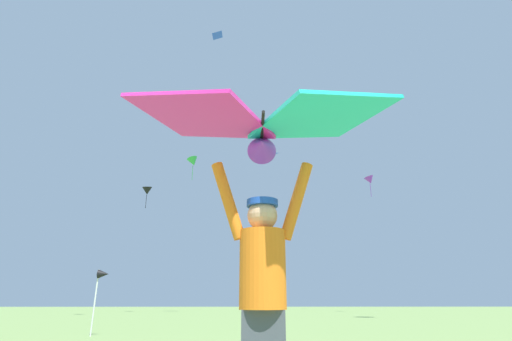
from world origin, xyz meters
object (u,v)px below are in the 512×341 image
at_px(held_stunt_kite, 262,123).
at_px(distant_kite_blue_high_left, 217,35).
at_px(distant_kite_blue_low_left, 275,153).
at_px(distant_kite_black_overhead_distant, 147,191).
at_px(distant_kite_purple_mid_left, 370,180).
at_px(marker_flag, 102,278).
at_px(distant_kite_purple_far_center, 345,107).
at_px(kite_flyer_person, 263,292).
at_px(distant_kite_green_low_right, 193,162).

distance_m(held_stunt_kite, distant_kite_blue_high_left, 30.29).
distance_m(distant_kite_blue_low_left, distant_kite_black_overhead_distant, 12.58).
bearing_deg(distant_kite_purple_mid_left, marker_flag, -126.48).
bearing_deg(distant_kite_purple_mid_left, held_stunt_kite, -110.46).
height_order(held_stunt_kite, distant_kite_black_overhead_distant, distant_kite_black_overhead_distant).
bearing_deg(distant_kite_purple_far_center, distant_kite_blue_low_left, -124.27).
relative_size(distant_kite_blue_high_left, distant_kite_purple_mid_left, 0.63).
height_order(distant_kite_black_overhead_distant, marker_flag, distant_kite_black_overhead_distant).
bearing_deg(distant_kite_purple_far_center, held_stunt_kite, -107.36).
xyz_separation_m(kite_flyer_person, distant_kite_blue_high_left, (-2.65, 23.09, 20.61)).
xyz_separation_m(distant_kite_blue_low_left, distant_kite_purple_mid_left, (8.45, 6.65, 0.28)).
bearing_deg(distant_kite_black_overhead_distant, distant_kite_blue_high_left, -39.82).
bearing_deg(distant_kite_green_low_right, marker_flag, -88.04).
xyz_separation_m(distant_kite_purple_mid_left, distant_kite_black_overhead_distant, (-18.61, 0.75, -0.85)).
relative_size(kite_flyer_person, distant_kite_purple_far_center, 2.32).
xyz_separation_m(distant_kite_blue_high_left, distant_kite_black_overhead_distant, (-5.79, 4.82, -11.97)).
xyz_separation_m(held_stunt_kite, distant_kite_blue_low_left, (1.72, 20.61, 7.92)).
relative_size(distant_kite_green_low_right, marker_flag, 1.26).
relative_size(distant_kite_blue_low_left, distant_kite_purple_far_center, 0.72).
bearing_deg(distant_kite_green_low_right, distant_kite_purple_mid_left, -1.55).
height_order(distant_kite_blue_low_left, distant_kite_purple_far_center, distant_kite_purple_far_center).
xyz_separation_m(distant_kite_purple_mid_left, marker_flag, (-14.20, -19.20, -8.96)).
xyz_separation_m(distant_kite_green_low_right, distant_kite_black_overhead_distant, (-3.74, 0.35, -2.50)).
xyz_separation_m(held_stunt_kite, distant_kite_purple_mid_left, (10.17, 27.26, 8.19)).
distance_m(held_stunt_kite, distant_kite_green_low_right, 29.74).
height_order(distant_kite_blue_high_left, distant_kite_black_overhead_distant, distant_kite_blue_high_left).
bearing_deg(distant_kite_blue_high_left, distant_kite_black_overhead_distant, 140.18).
xyz_separation_m(held_stunt_kite, marker_flag, (-4.03, 8.06, -0.76)).
bearing_deg(kite_flyer_person, held_stunt_kite, -90.84).
bearing_deg(held_stunt_kite, distant_kite_purple_far_center, 72.64).
bearing_deg(held_stunt_kite, distant_kite_blue_high_left, 96.53).
distance_m(distant_kite_purple_far_center, distant_kite_black_overhead_distant, 22.54).
bearing_deg(distant_kite_purple_far_center, distant_kite_purple_mid_left, -92.58).
bearing_deg(distant_kite_black_overhead_distant, marker_flag, -77.53).
relative_size(distant_kite_blue_high_left, distant_kite_black_overhead_distant, 0.62).
bearing_deg(distant_kite_black_overhead_distant, kite_flyer_person, -73.18).
distance_m(distant_kite_blue_high_left, distant_kite_purple_far_center, 16.65).
xyz_separation_m(held_stunt_kite, distant_kite_blue_high_left, (-2.65, 23.19, 19.31)).
relative_size(distant_kite_blue_low_left, marker_flag, 0.35).
xyz_separation_m(kite_flyer_person, distant_kite_purple_far_center, (10.45, 33.33, 19.67)).
distance_m(distant_kite_green_low_right, distant_kite_black_overhead_distant, 4.51).
bearing_deg(distant_kite_purple_mid_left, kite_flyer_person, -110.52).
bearing_deg(distant_kite_blue_low_left, distant_kite_black_overhead_distant, 143.92).
bearing_deg(distant_kite_purple_far_center, kite_flyer_person, -107.40).
distance_m(kite_flyer_person, held_stunt_kite, 1.30).
xyz_separation_m(distant_kite_blue_high_left, distant_kite_green_low_right, (-2.04, 4.48, -9.48)).
xyz_separation_m(distant_kite_blue_high_left, marker_flag, (-1.37, -15.12, -20.08)).
bearing_deg(distant_kite_blue_high_left, distant_kite_blue_low_left, -30.51).
distance_m(kite_flyer_person, distant_kite_green_low_right, 30.10).
height_order(distant_kite_green_low_right, distant_kite_blue_low_left, distant_kite_green_low_right).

